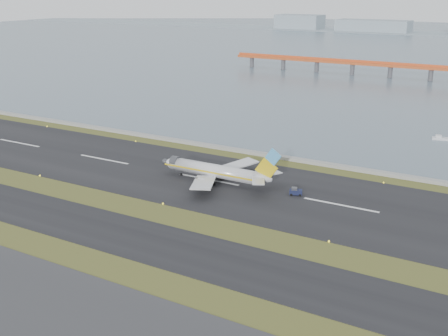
% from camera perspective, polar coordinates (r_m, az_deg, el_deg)
% --- Properties ---
extents(ground, '(1000.00, 1000.00, 0.00)m').
position_cam_1_polar(ground, '(140.63, -8.02, -4.67)').
color(ground, '#354017').
rests_on(ground, ground).
extents(taxiway_strip, '(1000.00, 18.00, 0.10)m').
position_cam_1_polar(taxiway_strip, '(132.23, -11.22, -6.34)').
color(taxiway_strip, black).
rests_on(taxiway_strip, ground).
extents(runway_strip, '(1000.00, 45.00, 0.10)m').
position_cam_1_polar(runway_strip, '(163.56, -1.58, -1.19)').
color(runway_strip, black).
rests_on(runway_strip, ground).
extents(seawall, '(1000.00, 2.50, 1.00)m').
position_cam_1_polar(seawall, '(188.37, 3.22, 1.53)').
color(seawall, gray).
rests_on(seawall, ground).
extents(red_pier, '(260.00, 5.00, 10.20)m').
position_cam_1_polar(red_pier, '(359.67, 20.33, 9.44)').
color(red_pier, '#C34F21').
rests_on(red_pier, ground).
extents(airliner, '(38.52, 32.89, 12.80)m').
position_cam_1_polar(airliner, '(159.98, -0.69, -0.34)').
color(airliner, silver).
rests_on(airliner, ground).
extents(pushback_tug, '(3.86, 2.99, 2.18)m').
position_cam_1_polar(pushback_tug, '(152.42, 7.28, -2.39)').
color(pushback_tug, '#131835').
rests_on(pushback_tug, ground).
extents(workboat_near, '(7.90, 4.10, 1.83)m').
position_cam_1_polar(workboat_near, '(221.01, 21.28, 2.81)').
color(workboat_near, silver).
rests_on(workboat_near, ground).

